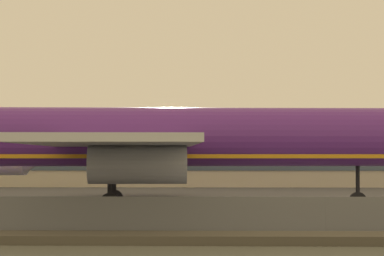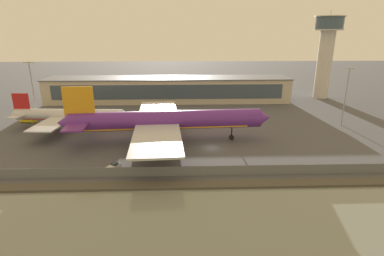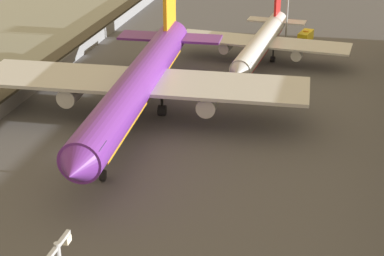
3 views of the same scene
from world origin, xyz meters
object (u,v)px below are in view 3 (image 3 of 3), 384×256
at_px(passenger_jet_silver, 262,42).
at_px(ops_van, 305,37).
at_px(cargo_jet_purple, 140,83).
at_px(baggage_tug, 59,83).

height_order(passenger_jet_silver, ops_van, passenger_jet_silver).
distance_m(cargo_jet_purple, ops_van, 51.83).
relative_size(cargo_jet_purple, ops_van, 10.57).
xyz_separation_m(cargo_jet_purple, passenger_jet_silver, (-31.05, 13.99, -1.85)).
bearing_deg(ops_van, baggage_tug, -46.48).
bearing_deg(passenger_jet_silver, baggage_tug, -56.79).
distance_m(baggage_tug, ops_van, 53.69).
xyz_separation_m(passenger_jet_silver, ops_van, (-16.07, 7.02, -3.00)).
bearing_deg(ops_van, cargo_jet_purple, -24.03).
xyz_separation_m(baggage_tug, ops_van, (-36.97, 38.94, 0.47)).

